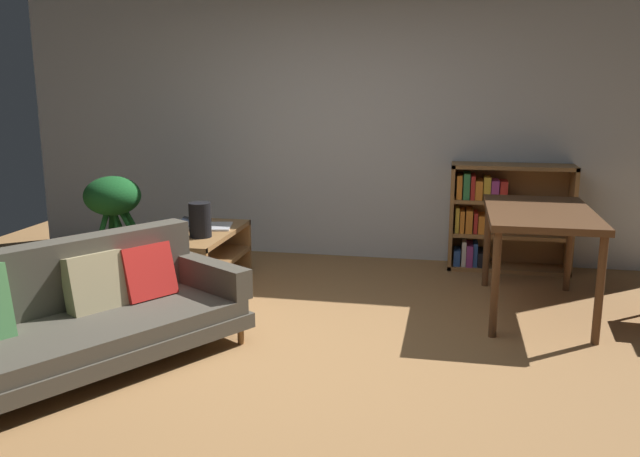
{
  "coord_description": "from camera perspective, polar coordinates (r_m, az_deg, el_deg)",
  "views": [
    {
      "loc": [
        1.03,
        -3.8,
        1.71
      ],
      "look_at": [
        0.16,
        0.46,
        0.76
      ],
      "focal_mm": 36.77,
      "sensor_mm": 36.0,
      "label": 1
    }
  ],
  "objects": [
    {
      "name": "ground_plane",
      "position": [
        4.29,
        -3.44,
        -11.23
      ],
      "size": [
        8.16,
        8.16,
        0.0
      ],
      "primitive_type": "plane",
      "color": "#9E7042"
    },
    {
      "name": "back_wall_panel",
      "position": [
        6.59,
        2.5,
        9.15
      ],
      "size": [
        6.8,
        0.1,
        2.7
      ],
      "primitive_type": "cube",
      "color": "silver",
      "rests_on": "ground_plane"
    },
    {
      "name": "fabric_couch",
      "position": [
        4.33,
        -20.85,
        -6.97
      ],
      "size": [
        1.81,
        2.19,
        0.75
      ],
      "color": "brown",
      "rests_on": "ground_plane"
    },
    {
      "name": "media_console",
      "position": [
        5.66,
        -9.6,
        -2.78
      ],
      "size": [
        0.39,
        1.13,
        0.51
      ],
      "color": "olive",
      "rests_on": "ground_plane"
    },
    {
      "name": "open_laptop",
      "position": [
        5.78,
        -9.64,
        0.29
      ],
      "size": [
        0.49,
        0.41,
        0.07
      ],
      "color": "silver",
      "rests_on": "media_console"
    },
    {
      "name": "desk_speaker",
      "position": [
        5.4,
        -10.39,
        0.74
      ],
      "size": [
        0.18,
        0.18,
        0.28
      ],
      "color": "black",
      "rests_on": "media_console"
    },
    {
      "name": "potted_floor_plant",
      "position": [
        6.27,
        -17.55,
        1.84
      ],
      "size": [
        0.54,
        0.51,
        0.91
      ],
      "color": "#333338",
      "rests_on": "ground_plane"
    },
    {
      "name": "dining_table",
      "position": [
        5.21,
        18.54,
        0.62
      ],
      "size": [
        0.78,
        1.32,
        0.8
      ],
      "color": "#56351E",
      "rests_on": "ground_plane"
    },
    {
      "name": "bookshelf",
      "position": [
        6.42,
        15.4,
        1.04
      ],
      "size": [
        1.12,
        0.35,
        1.0
      ],
      "color": "olive",
      "rests_on": "ground_plane"
    }
  ]
}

